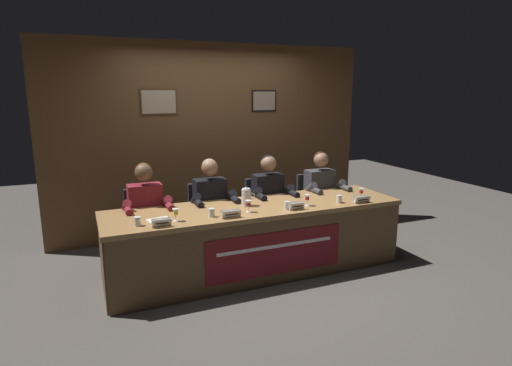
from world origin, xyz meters
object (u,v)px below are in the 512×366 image
(conference_table, at_px, (260,229))
(nameplate_center_right, at_px, (297,206))
(nameplate_far_left, at_px, (161,223))
(water_pitcher_central, at_px, (246,197))
(document_stack_far_left, at_px, (159,220))
(panelist_center_left, at_px, (212,204))
(juice_glass_far_right, at_px, (361,191))
(water_cup_center_right, at_px, (287,206))
(chair_far_left, at_px, (145,230))
(water_cup_far_right, at_px, (339,199))
(water_cup_center_left, at_px, (212,213))
(nameplate_center_left, at_px, (231,214))
(chair_far_right, at_px, (314,209))
(juice_glass_center_left, at_px, (248,204))
(chair_center_right, at_px, (264,215))
(panelist_far_left, at_px, (147,211))
(nameplate_far_right, at_px, (362,199))
(panelist_far_right, at_px, (323,192))
(panelist_center_right, at_px, (270,198))
(juice_glass_far_left, at_px, (176,212))
(juice_glass_center_right, at_px, (307,198))
(water_cup_far_left, at_px, (138,222))
(chair_center_left, at_px, (208,222))

(conference_table, xyz_separation_m, nameplate_center_right, (0.33, -0.20, 0.27))
(nameplate_far_left, xyz_separation_m, water_pitcher_central, (0.98, 0.38, 0.05))
(document_stack_far_left, bearing_deg, panelist_center_left, 39.07)
(conference_table, distance_m, juice_glass_far_right, 1.27)
(water_cup_center_right, distance_m, water_pitcher_central, 0.46)
(chair_far_left, distance_m, water_cup_far_right, 2.21)
(nameplate_far_left, xyz_separation_m, water_cup_center_left, (0.52, 0.13, -0.00))
(juice_glass_far_right, height_order, water_cup_far_right, juice_glass_far_right)
(nameplate_center_left, height_order, water_cup_far_right, water_cup_far_right)
(chair_far_right, height_order, juice_glass_far_right, chair_far_right)
(chair_far_left, bearing_deg, juice_glass_center_left, -41.52)
(chair_center_right, bearing_deg, panelist_far_left, -172.31)
(nameplate_center_left, height_order, nameplate_center_right, same)
(panelist_far_left, bearing_deg, nameplate_center_left, -46.79)
(water_cup_center_left, relative_size, water_cup_center_right, 1.00)
(chair_far_right, bearing_deg, nameplate_far_right, -88.34)
(panelist_far_right, bearing_deg, conference_table, -154.07)
(panelist_far_right, bearing_deg, panelist_center_right, 180.00)
(nameplate_far_left, relative_size, panelist_far_right, 0.14)
(juice_glass_center_left, height_order, panelist_far_right, panelist_far_right)
(chair_far_left, distance_m, chair_center_right, 1.47)
(water_cup_center_left, distance_m, nameplate_far_right, 1.70)
(water_cup_center_left, bearing_deg, juice_glass_far_left, -179.11)
(chair_far_left, height_order, juice_glass_center_left, chair_far_left)
(chair_far_right, distance_m, juice_glass_far_right, 0.92)
(juice_glass_far_left, bearing_deg, juice_glass_center_right, -0.12)
(panelist_center_right, bearing_deg, juice_glass_far_right, -35.72)
(panelist_far_right, relative_size, document_stack_far_left, 5.21)
(nameplate_far_left, xyz_separation_m, juice_glass_far_right, (2.31, 0.15, 0.05))
(water_cup_far_left, distance_m, water_cup_center_right, 1.52)
(panelist_center_left, height_order, panelist_center_right, same)
(water_cup_far_left, bearing_deg, nameplate_far_right, -2.95)
(juice_glass_center_left, height_order, water_cup_center_left, juice_glass_center_left)
(water_cup_center_left, bearing_deg, nameplate_center_left, -32.86)
(nameplate_center_right, bearing_deg, chair_center_right, 87.60)
(nameplate_center_left, xyz_separation_m, chair_center_right, (0.77, 0.95, -0.36))
(nameplate_far_right, bearing_deg, juice_glass_far_left, 176.41)
(chair_center_left, bearing_deg, chair_far_left, 180.00)
(panelist_far_left, relative_size, panelist_center_right, 1.00)
(water_cup_far_left, relative_size, nameplate_center_right, 0.51)
(panelist_far_left, xyz_separation_m, nameplate_center_right, (1.43, -0.74, 0.09))
(conference_table, distance_m, panelist_center_right, 0.68)
(panelist_far_right, xyz_separation_m, juice_glass_far_right, (0.13, -0.62, 0.13))
(water_pitcher_central, bearing_deg, nameplate_far_left, -159.00)
(water_cup_far_left, bearing_deg, juice_glass_center_left, 1.18)
(juice_glass_far_left, relative_size, chair_center_left, 0.14)
(panelist_far_right, bearing_deg, water_cup_center_right, -141.31)
(juice_glass_far_left, relative_size, document_stack_far_left, 0.53)
(panelist_center_left, bearing_deg, panelist_center_right, 0.00)
(juice_glass_far_left, distance_m, water_cup_far_left, 0.36)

